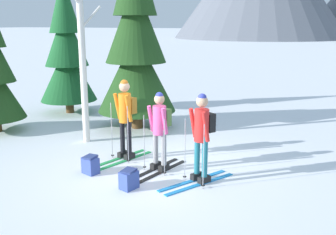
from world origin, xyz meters
name	(u,v)px	position (x,y,z in m)	size (l,w,h in m)	color
ground_plane	(161,168)	(0.00, 0.00, 0.00)	(400.00, 400.00, 0.00)	white
skier_in_orange	(125,114)	(-0.99, 0.21, 1.05)	(0.74, 1.58, 1.83)	green
skier_in_pink	(160,127)	(0.02, -0.11, 0.94)	(0.67, 1.70, 1.68)	black
skier_in_red	(202,133)	(1.02, -0.34, 1.00)	(1.08, 1.64, 1.76)	#1E84D1
pine_tree_near	(66,52)	(-5.18, 3.46, 2.10)	(1.90, 1.90, 4.59)	#51381E
pine_tree_mid	(136,42)	(-2.07, 2.67, 2.50)	(2.26, 2.26, 5.47)	#51381E
birch_tree_tall	(82,41)	(-2.62, 0.92, 2.60)	(0.38, 1.12, 5.13)	silver
backpack_on_snow_front	(90,165)	(-1.20, -0.89, 0.19)	(0.37, 0.32, 0.38)	#384C99
backpack_on_snow_beside	(129,179)	(-0.09, -1.22, 0.19)	(0.32, 0.37, 0.38)	#384C99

